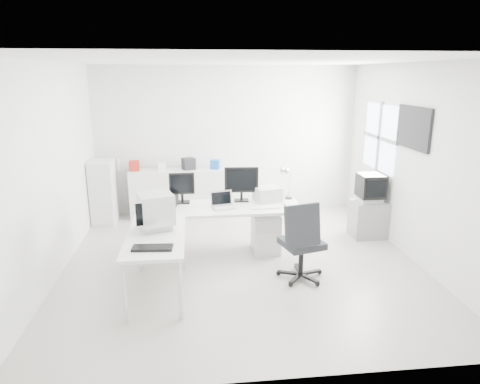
{
  "coord_description": "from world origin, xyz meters",
  "views": [
    {
      "loc": [
        -0.65,
        -5.68,
        2.63
      ],
      "look_at": [
        0.0,
        0.2,
        1.0
      ],
      "focal_mm": 32.0,
      "sensor_mm": 36.0,
      "label": 1
    }
  ],
  "objects": [
    {
      "name": "floor",
      "position": [
        0.0,
        0.0,
        0.0
      ],
      "size": [
        5.0,
        5.0,
        0.01
      ],
      "primitive_type": "cube",
      "color": "silver",
      "rests_on": "ground"
    },
    {
      "name": "back_wall",
      "position": [
        0.0,
        2.5,
        1.4
      ],
      "size": [
        5.0,
        0.02,
        2.8
      ],
      "primitive_type": "cube",
      "color": "silver",
      "rests_on": "floor"
    },
    {
      "name": "main_desk",
      "position": [
        -0.29,
        0.33,
        0.38
      ],
      "size": [
        2.4,
        0.8,
        0.75
      ],
      "primitive_type": null,
      "color": "silver",
      "rests_on": "floor"
    },
    {
      "name": "crt_monitor",
      "position": [
        -1.14,
        -0.52,
        0.98
      ],
      "size": [
        0.51,
        0.51,
        0.47
      ],
      "primitive_type": null,
      "rotation": [
        0.0,
        0.0,
        0.3
      ],
      "color": "#B7B7BA",
      "rests_on": "side_desk"
    },
    {
      "name": "ceiling",
      "position": [
        0.0,
        0.0,
        2.8
      ],
      "size": [
        5.0,
        5.0,
        0.01
      ],
      "primitive_type": "cube",
      "color": "white",
      "rests_on": "back_wall"
    },
    {
      "name": "clutter_box_b",
      "position": [
        -1.24,
        2.24,
        0.98
      ],
      "size": [
        0.16,
        0.14,
        0.15
      ],
      "primitive_type": "cube",
      "rotation": [
        0.0,
        0.0,
        0.12
      ],
      "color": "silver",
      "rests_on": "sideboard"
    },
    {
      "name": "clutter_box_c",
      "position": [
        -0.74,
        2.24,
        1.01
      ],
      "size": [
        0.28,
        0.27,
        0.22
      ],
      "primitive_type": "cube",
      "rotation": [
        0.0,
        0.0,
        0.4
      ],
      "color": "black",
      "rests_on": "sideboard"
    },
    {
      "name": "laptop",
      "position": [
        -0.24,
        0.23,
        0.87
      ],
      "size": [
        0.42,
        0.43,
        0.23
      ],
      "primitive_type": null,
      "rotation": [
        0.0,
        0.0,
        0.23
      ],
      "color": "#B7B7BA",
      "rests_on": "main_desk"
    },
    {
      "name": "black_keyboard",
      "position": [
        -1.14,
        -1.17,
        0.76
      ],
      "size": [
        0.46,
        0.21,
        0.03
      ],
      "primitive_type": "cube",
      "rotation": [
        0.0,
        0.0,
        -0.07
      ],
      "color": "black",
      "rests_on": "side_desk"
    },
    {
      "name": "clutter_box_d",
      "position": [
        -0.24,
        2.24,
        0.99
      ],
      "size": [
        0.21,
        0.19,
        0.17
      ],
      "primitive_type": "cube",
      "rotation": [
        0.0,
        0.0,
        -0.3
      ],
      "color": "#1850AE",
      "rests_on": "sideboard"
    },
    {
      "name": "lcd_monitor_small",
      "position": [
        -0.84,
        0.58,
        0.99
      ],
      "size": [
        0.38,
        0.22,
        0.48
      ],
      "primitive_type": null,
      "rotation": [
        0.0,
        0.0,
        -0.01
      ],
      "color": "black",
      "rests_on": "main_desk"
    },
    {
      "name": "clutter_box_a",
      "position": [
        -1.74,
        2.24,
        1.0
      ],
      "size": [
        0.2,
        0.18,
        0.19
      ],
      "primitive_type": "cube",
      "rotation": [
        0.0,
        0.0,
        0.09
      ],
      "color": "maroon",
      "rests_on": "sideboard"
    },
    {
      "name": "laser_printer",
      "position": [
        0.46,
        0.55,
        0.86
      ],
      "size": [
        0.45,
        0.42,
        0.22
      ],
      "primitive_type": "cube",
      "rotation": [
        0.0,
        0.0,
        0.28
      ],
      "color": "#BCBCBC",
      "rests_on": "main_desk"
    },
    {
      "name": "right_wall",
      "position": [
        2.5,
        0.0,
        1.4
      ],
      "size": [
        0.02,
        5.0,
        2.8
      ],
      "primitive_type": "cube",
      "color": "silver",
      "rests_on": "floor"
    },
    {
      "name": "window",
      "position": [
        2.48,
        1.2,
        1.6
      ],
      "size": [
        0.02,
        1.2,
        1.1
      ],
      "primitive_type": null,
      "color": "white",
      "rests_on": "right_wall"
    },
    {
      "name": "lcd_monitor_large",
      "position": [
        0.06,
        0.58,
        1.02
      ],
      "size": [
        0.53,
        0.24,
        0.54
      ],
      "primitive_type": null,
      "rotation": [
        0.0,
        0.0,
        -0.07
      ],
      "color": "black",
      "rests_on": "main_desk"
    },
    {
      "name": "white_keyboard",
      "position": [
        0.36,
        0.18,
        0.76
      ],
      "size": [
        0.43,
        0.16,
        0.02
      ],
      "primitive_type": "cube",
      "rotation": [
        0.0,
        0.0,
        0.07
      ],
      "color": "silver",
      "rests_on": "main_desk"
    },
    {
      "name": "desk_lamp",
      "position": [
        0.81,
        0.63,
        1.0
      ],
      "size": [
        0.17,
        0.17,
        0.51
      ],
      "primitive_type": null,
      "rotation": [
        0.0,
        0.0,
        -0.01
      ],
      "color": "silver",
      "rests_on": "main_desk"
    },
    {
      "name": "sideboard",
      "position": [
        -0.94,
        2.24,
        0.45
      ],
      "size": [
        1.81,
        0.45,
        0.9
      ],
      "primitive_type": "cube",
      "color": "silver",
      "rests_on": "floor"
    },
    {
      "name": "drawer_pedestal",
      "position": [
        0.41,
        0.38,
        0.3
      ],
      "size": [
        0.4,
        0.5,
        0.6
      ],
      "primitive_type": "cube",
      "color": "silver",
      "rests_on": "floor"
    },
    {
      "name": "side_desk",
      "position": [
        -1.14,
        -0.77,
        0.38
      ],
      "size": [
        0.7,
        1.4,
        0.75
      ],
      "primitive_type": null,
      "color": "silver",
      "rests_on": "floor"
    },
    {
      "name": "filing_cabinet",
      "position": [
        -2.28,
        1.94,
        0.58
      ],
      "size": [
        0.41,
        0.48,
        1.16
      ],
      "primitive_type": "cube",
      "color": "silver",
      "rests_on": "floor"
    },
    {
      "name": "office_chair",
      "position": [
        0.73,
        -0.59,
        0.55
      ],
      "size": [
        0.78,
        0.78,
        1.1
      ],
      "primitive_type": null,
      "rotation": [
        0.0,
        0.0,
        0.26
      ],
      "color": "#292C2F",
      "rests_on": "floor"
    },
    {
      "name": "white_mouse",
      "position": [
        0.66,
        0.23,
        0.78
      ],
      "size": [
        0.06,
        0.06,
        0.06
      ],
      "primitive_type": "sphere",
      "color": "silver",
      "rests_on": "main_desk"
    },
    {
      "name": "crt_tv",
      "position": [
        2.22,
        0.79,
        0.83
      ],
      "size": [
        0.5,
        0.48,
        0.45
      ],
      "primitive_type": null,
      "color": "black",
      "rests_on": "tv_cabinet"
    },
    {
      "name": "tv_cabinet",
      "position": [
        2.22,
        0.79,
        0.3
      ],
      "size": [
        0.56,
        0.46,
        0.61
      ],
      "primitive_type": "cube",
      "color": "gray",
      "rests_on": "floor"
    },
    {
      "name": "inkjet_printer",
      "position": [
        -1.14,
        0.43,
        0.83
      ],
      "size": [
        0.49,
        0.42,
        0.15
      ],
      "primitive_type": "cube",
      "rotation": [
        0.0,
        0.0,
        -0.2
      ],
      "color": "black",
      "rests_on": "main_desk"
    },
    {
      "name": "wall_picture",
      "position": [
        2.47,
        0.1,
        1.9
      ],
      "size": [
        0.04,
        0.9,
        0.6
      ],
      "primitive_type": null,
      "color": "black",
      "rests_on": "right_wall"
    },
    {
      "name": "clutter_bottle",
      "position": [
        -2.04,
        2.28,
        1.01
      ],
      "size": [
        0.07,
        0.07,
        0.22
      ],
      "primitive_type": "cylinder",
      "color": "silver",
      "rests_on": "sideboard"
    },
    {
      "name": "left_wall",
      "position": [
        -2.5,
        0.0,
        1.4
      ],
      "size": [
        0.02,
        5.0,
        2.8
      ],
      "primitive_type": "cube",
      "color": "silver",
      "rests_on": "floor"
    }
  ]
}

